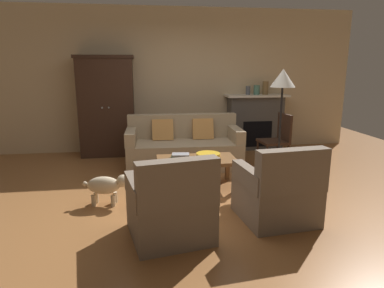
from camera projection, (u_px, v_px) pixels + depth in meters
ground_plane at (199, 191)px, 4.66m from camera, size 9.60×9.60×0.00m
back_wall at (179, 80)px, 6.81m from camera, size 7.20×0.10×2.80m
fireplace at (255, 121)px, 6.97m from camera, size 1.26×0.48×1.12m
armoire at (107, 106)px, 6.40m from camera, size 1.06×0.57×1.88m
couch at (184, 148)px, 5.79m from camera, size 1.94×0.90×0.86m
coffee_table at (197, 162)px, 4.75m from camera, size 1.10×0.60×0.42m
fruit_bowl at (208, 156)px, 4.76m from camera, size 0.34×0.34×0.07m
book_stack at (180, 156)px, 4.75m from camera, size 0.27×0.20×0.06m
mantel_vase_slate at (248, 90)px, 6.78m from camera, size 0.09×0.09×0.17m
mantel_vase_jade at (257, 90)px, 6.80m from camera, size 0.12×0.12×0.19m
mantel_vase_bronze at (265, 88)px, 6.82m from camera, size 0.12×0.12×0.26m
armchair_near_left at (171, 208)px, 3.35m from camera, size 0.90×0.90×0.88m
armchair_near_right at (278, 193)px, 3.73m from camera, size 0.85×0.85×0.88m
side_chair_wooden at (278, 137)px, 5.74m from camera, size 0.48×0.48×0.90m
floor_lamp at (283, 85)px, 4.91m from camera, size 0.36×0.36×1.64m
dog at (106, 186)px, 4.18m from camera, size 0.57×0.26×0.39m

